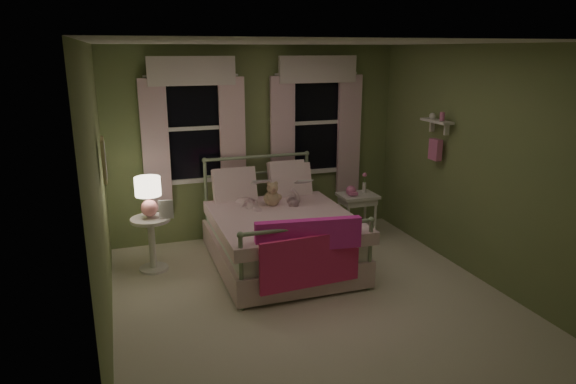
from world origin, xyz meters
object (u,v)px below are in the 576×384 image
object	(u,v)px
bed	(280,234)
teddy_bear	(272,196)
nightstand_left	(152,237)
child_left	(247,182)
nightstand_right	(357,201)
table_lamp	(148,193)
child_right	(289,182)

from	to	relation	value
bed	teddy_bear	world-z (taller)	bed
nightstand_left	child_left	bearing A→B (deg)	6.20
bed	nightstand_left	distance (m)	1.51
nightstand_right	table_lamp	bearing A→B (deg)	-177.10
bed	teddy_bear	distance (m)	0.50
child_right	nightstand_right	xyz separation A→B (m)	(0.98, 0.01, -0.35)
bed	nightstand_right	world-z (taller)	bed
child_left	teddy_bear	xyz separation A→B (m)	(0.28, -0.16, -0.16)
nightstand_left	table_lamp	size ratio (longest dim) A/B	1.39
bed	nightstand_left	size ratio (longest dim) A/B	3.13
nightstand_left	table_lamp	world-z (taller)	table_lamp
teddy_bear	nightstand_right	xyz separation A→B (m)	(1.26, 0.17, -0.24)
child_left	nightstand_left	bearing A→B (deg)	0.67
bed	child_right	xyz separation A→B (m)	(0.27, 0.43, 0.52)
child_right	table_lamp	world-z (taller)	child_right
child_left	table_lamp	xyz separation A→B (m)	(-1.20, -0.13, -0.00)
teddy_bear	nightstand_left	xyz separation A→B (m)	(-1.48, 0.03, -0.37)
teddy_bear	nightstand_right	distance (m)	1.29
nightstand_left	bed	bearing A→B (deg)	-11.53
teddy_bear	nightstand_right	size ratio (longest dim) A/B	0.50
bed	child_left	xyz separation A→B (m)	(-0.29, 0.43, 0.58)
table_lamp	bed	bearing A→B (deg)	-11.53
child_left	nightstand_left	distance (m)	1.32
child_left	child_right	world-z (taller)	child_left
table_lamp	nightstand_right	xyz separation A→B (m)	(2.74, 0.14, -0.40)
teddy_bear	table_lamp	world-z (taller)	table_lamp
teddy_bear	child_left	bearing A→B (deg)	150.50
child_left	nightstand_right	xyz separation A→B (m)	(1.54, 0.01, -0.41)
bed	child_left	bearing A→B (deg)	123.42
bed	nightstand_left	xyz separation A→B (m)	(-1.48, 0.30, 0.04)
child_left	nightstand_left	size ratio (longest dim) A/B	1.19
child_right	child_left	bearing A→B (deg)	12.16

